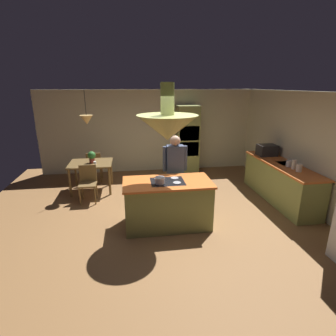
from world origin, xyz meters
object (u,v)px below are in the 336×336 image
at_px(oven_tower, 187,140).
at_px(canister_flour, 299,168).
at_px(microwave_on_counter, 267,150).
at_px(person_at_island, 175,168).
at_px(chair_by_back_wall, 94,165).
at_px(potted_plant_on_table, 92,156).
at_px(canister_sugar, 294,164).
at_px(cooking_pot_on_cooktop, 160,180).
at_px(kitchen_island, 167,203).
at_px(chair_facing_island, 88,181).
at_px(canister_tea, 289,163).
at_px(cup_on_table, 95,163).
at_px(dining_table, 91,166).

xyz_separation_m(oven_tower, canister_flour, (1.74, -3.06, -0.04)).
bearing_deg(microwave_on_counter, person_at_island, -162.00).
bearing_deg(chair_by_back_wall, potted_plant_on_table, 93.67).
distance_m(canister_sugar, cooking_pot_on_cooktop, 3.04).
distance_m(canister_flour, microwave_on_counter, 1.37).
height_order(kitchen_island, potted_plant_on_table, potted_plant_on_table).
relative_size(canister_sugar, microwave_on_counter, 0.45).
xyz_separation_m(potted_plant_on_table, microwave_on_counter, (4.50, -0.54, 0.14)).
bearing_deg(cooking_pot_on_cooktop, chair_facing_island, 134.58).
distance_m(oven_tower, potted_plant_on_table, 2.99).
bearing_deg(canister_flour, kitchen_island, -176.37).
height_order(canister_tea, microwave_on_counter, microwave_on_counter).
distance_m(chair_by_back_wall, canister_sugar, 5.17).
bearing_deg(kitchen_island, chair_by_back_wall, 121.57).
relative_size(canister_sugar, canister_tea, 1.42).
bearing_deg(oven_tower, canister_tea, -57.23).
xyz_separation_m(kitchen_island, canister_flour, (2.84, 0.18, 0.54)).
height_order(person_at_island, microwave_on_counter, person_at_island).
bearing_deg(canister_tea, canister_sugar, -90.00).
bearing_deg(canister_tea, cup_on_table, 163.11).
relative_size(cup_on_table, canister_sugar, 0.43).
xyz_separation_m(chair_by_back_wall, cup_on_table, (0.14, -0.89, 0.30)).
distance_m(kitchen_island, person_at_island, 0.90).
bearing_deg(chair_by_back_wall, person_at_island, 133.73).
bearing_deg(chair_facing_island, person_at_island, -20.19).
relative_size(dining_table, person_at_island, 0.65).
bearing_deg(canister_sugar, dining_table, 159.03).
relative_size(canister_tea, cooking_pot_on_cooktop, 0.81).
xyz_separation_m(canister_sugar, canister_tea, (0.00, 0.18, -0.03)).
xyz_separation_m(kitchen_island, chair_facing_island, (-1.70, 1.43, 0.04)).
bearing_deg(canister_sugar, oven_tower, 121.11).
xyz_separation_m(chair_facing_island, canister_flour, (4.54, -1.25, 0.50)).
xyz_separation_m(canister_flour, canister_tea, (0.00, 0.36, -0.01)).
distance_m(chair_by_back_wall, cooking_pot_on_cooktop, 3.32).
relative_size(dining_table, cooking_pot_on_cooktop, 5.99).
xyz_separation_m(oven_tower, potted_plant_on_table, (-2.76, -1.16, -0.12)).
xyz_separation_m(oven_tower, cup_on_table, (-2.66, -1.37, -0.24)).
height_order(chair_by_back_wall, potted_plant_on_table, potted_plant_on_table).
relative_size(oven_tower, potted_plant_on_table, 6.98).
height_order(dining_table, potted_plant_on_table, potted_plant_on_table).
height_order(canister_flour, microwave_on_counter, microwave_on_counter).
xyz_separation_m(chair_by_back_wall, microwave_on_counter, (4.54, -1.22, 0.56)).
xyz_separation_m(kitchen_island, microwave_on_counter, (2.84, 1.54, 0.60)).
bearing_deg(microwave_on_counter, oven_tower, 135.68).
bearing_deg(chair_facing_island, chair_by_back_wall, 90.00).
bearing_deg(cup_on_table, potted_plant_on_table, 114.03).
bearing_deg(chair_by_back_wall, canister_flour, 150.32).
bearing_deg(canister_sugar, microwave_on_counter, 90.00).
bearing_deg(microwave_on_counter, potted_plant_on_table, 173.16).
relative_size(chair_facing_island, cup_on_table, 9.67).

